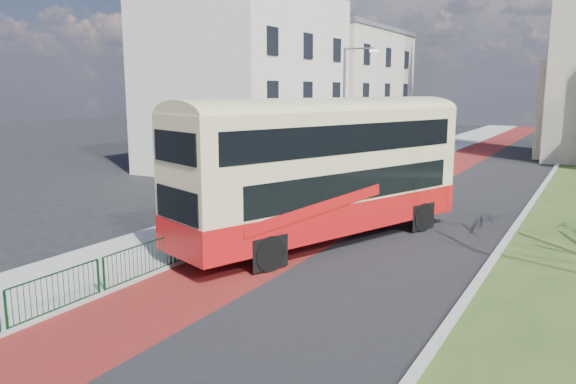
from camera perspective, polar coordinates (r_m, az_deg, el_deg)
The scene contains 11 objects.
ground at distance 16.56m, azimuth -5.82°, elevation -9.98°, with size 160.00×160.00×0.00m, color black.
road_carriageway at distance 33.97m, azimuth 16.23°, elevation 0.27°, with size 9.00×120.00×0.01m, color black.
bus_lane at distance 34.67m, azimuth 11.89°, elevation 0.66°, with size 3.40×120.00×0.01m, color #591414.
pavement_west at distance 35.97m, azimuth 6.13°, elevation 1.26°, with size 4.00×120.00×0.12m, color gray.
kerb_west at distance 35.24m, azimuth 9.11°, elevation 1.01°, with size 0.25×120.00×0.13m, color #999993.
kerb_east at distance 35.21m, azimuth 24.29°, elevation 0.20°, with size 0.25×80.00×0.13m, color #999993.
pedestrian_railing at distance 21.15m, azimuth -6.13°, elevation -3.88°, with size 0.07×24.00×1.12m.
street_block_near at distance 41.59m, azimuth -4.24°, elevation 11.45°, with size 10.30×14.30×13.00m.
street_block_far at distance 55.62m, azimuth 5.10°, elevation 10.41°, with size 10.30×16.30×11.50m.
streetlamp at distance 33.44m, azimuth 5.94°, elevation 8.39°, with size 2.13×0.18×8.00m.
bus at distance 20.95m, azimuth 3.80°, elevation 2.77°, with size 7.04×12.70×5.21m.
Camera 1 is at (9.04, -12.62, 5.77)m, focal length 35.00 mm.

